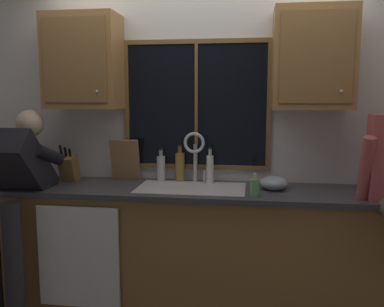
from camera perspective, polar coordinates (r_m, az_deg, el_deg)
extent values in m
cube|color=silver|center=(3.41, 1.58, 2.42)|extent=(5.65, 0.12, 2.55)
cube|color=black|center=(3.33, 0.61, 6.61)|extent=(1.10, 0.02, 0.95)
cube|color=brown|center=(3.35, 0.60, 15.07)|extent=(1.17, 0.02, 0.04)
cube|color=brown|center=(3.37, 0.58, -1.80)|extent=(1.17, 0.02, 0.04)
cube|color=brown|center=(3.44, -8.88, 6.56)|extent=(0.03, 0.02, 0.95)
cube|color=brown|center=(3.29, 10.48, 6.46)|extent=(0.03, 0.02, 0.95)
cube|color=brown|center=(3.32, 0.59, 6.60)|extent=(0.02, 0.02, 0.95)
cube|color=olive|center=(3.26, 0.79, -12.96)|extent=(3.25, 0.58, 0.88)
cube|color=#38383D|center=(3.10, 0.76, -5.13)|extent=(3.31, 0.62, 0.04)
cube|color=white|center=(3.17, -15.24, -13.50)|extent=(0.60, 0.02, 0.74)
cube|color=#9E703D|center=(3.41, -14.60, 12.02)|extent=(0.57, 0.33, 0.72)
cube|color=olive|center=(3.26, -15.78, 12.19)|extent=(0.49, 0.01, 0.62)
sphere|color=#B2B2B7|center=(3.17, -12.85, 8.24)|extent=(0.02, 0.02, 0.02)
cube|color=#9E703D|center=(3.18, 16.19, 12.28)|extent=(0.57, 0.33, 0.72)
cube|color=olive|center=(3.01, 16.65, 12.52)|extent=(0.49, 0.01, 0.62)
sphere|color=#B2B2B7|center=(3.02, 19.71, 8.00)|extent=(0.02, 0.02, 0.02)
cube|color=#B7B7BC|center=(3.12, -0.11, -4.89)|extent=(0.80, 0.46, 0.02)
cube|color=#9C9CA0|center=(3.18, -3.71, -6.52)|extent=(0.36, 0.42, 0.20)
cube|color=#9C9CA0|center=(3.12, 3.55, -6.78)|extent=(0.36, 0.42, 0.20)
cube|color=#B7B7BC|center=(3.14, -0.11, -6.66)|extent=(0.04, 0.42, 0.20)
cylinder|color=silver|center=(3.30, 0.44, -1.34)|extent=(0.03, 0.03, 0.30)
torus|color=silver|center=(3.22, 0.30, 1.48)|extent=(0.16, 0.02, 0.16)
cylinder|color=silver|center=(3.31, 1.81, -3.08)|extent=(0.03, 0.03, 0.09)
cylinder|color=#262628|center=(3.23, -23.15, -13.79)|extent=(0.13, 0.13, 0.88)
cube|color=black|center=(3.27, -23.28, -1.65)|extent=(0.44, 0.55, 0.58)
sphere|color=beige|center=(3.46, -21.26, 3.83)|extent=(0.21, 0.21, 0.21)
cylinder|color=black|center=(3.31, -18.46, -0.42)|extent=(0.09, 0.52, 0.26)
cylinder|color=#B24C4C|center=(2.92, 22.60, -2.17)|extent=(0.08, 0.20, 0.47)
cube|color=brown|center=(3.46, -16.42, -2.00)|extent=(0.12, 0.18, 0.25)
cylinder|color=black|center=(3.40, -17.46, 0.38)|extent=(0.02, 0.05, 0.09)
cylinder|color=black|center=(3.39, -16.90, 0.26)|extent=(0.02, 0.04, 0.08)
cylinder|color=black|center=(3.38, -16.34, 0.13)|extent=(0.02, 0.04, 0.06)
cube|color=#997047|center=(3.42, -9.12, -0.86)|extent=(0.23, 0.09, 0.34)
ellipsoid|color=#8C99A8|center=(3.11, 11.15, -3.99)|extent=(0.21, 0.21, 0.10)
cylinder|color=#59A566|center=(2.88, 8.56, -4.68)|extent=(0.06, 0.06, 0.12)
cylinder|color=silver|center=(2.86, 8.59, -3.19)|extent=(0.02, 0.02, 0.04)
cylinder|color=silver|center=(2.84, 8.60, -2.82)|extent=(0.01, 0.04, 0.01)
cylinder|color=#B7B7BC|center=(3.34, -4.26, -2.11)|extent=(0.07, 0.07, 0.20)
cylinder|color=#929296|center=(3.32, -4.28, 0.03)|extent=(0.03, 0.03, 0.05)
cylinder|color=black|center=(3.32, -4.29, 0.56)|extent=(0.03, 0.03, 0.01)
cylinder|color=silver|center=(3.26, 2.47, -2.22)|extent=(0.06, 0.06, 0.22)
cylinder|color=#B3AFA7|center=(3.23, 2.49, 0.16)|extent=(0.02, 0.02, 0.05)
cylinder|color=black|center=(3.23, 2.49, 0.74)|extent=(0.03, 0.03, 0.01)
cylinder|color=olive|center=(3.34, -1.65, -1.88)|extent=(0.07, 0.07, 0.23)
cylinder|color=brown|center=(3.32, -1.66, 0.52)|extent=(0.03, 0.03, 0.06)
cylinder|color=black|center=(3.31, -1.66, 1.10)|extent=(0.04, 0.04, 0.01)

